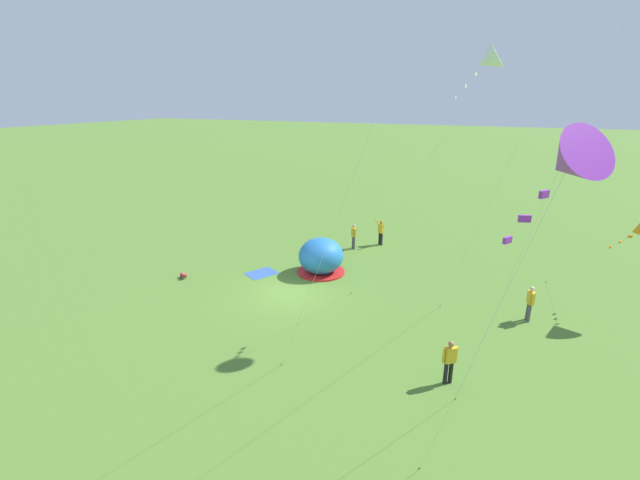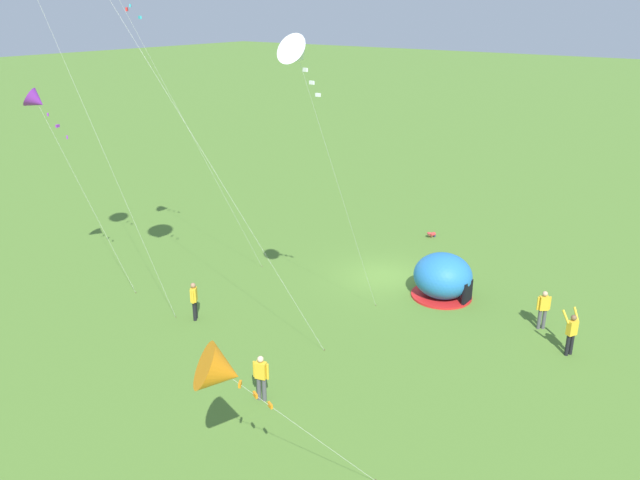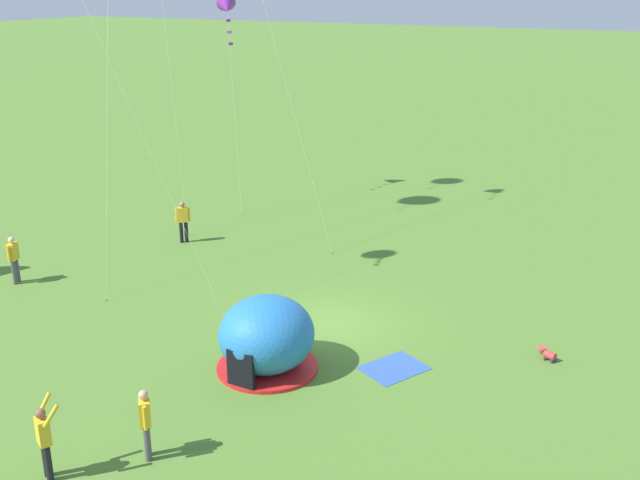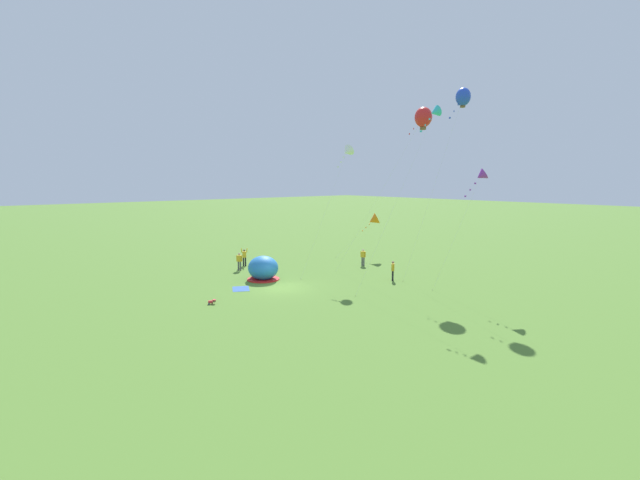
{
  "view_description": "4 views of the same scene",
  "coord_description": "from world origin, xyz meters",
  "px_view_note": "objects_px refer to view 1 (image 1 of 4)",
  "views": [
    {
      "loc": [
        18.01,
        9.85,
        9.84
      ],
      "look_at": [
        1.55,
        2.45,
        3.8
      ],
      "focal_mm": 24.0,
      "sensor_mm": 36.0,
      "label": 1
    },
    {
      "loc": [
        -14.38,
        24.75,
        12.76
      ],
      "look_at": [
        -0.04,
        5.4,
        3.62
      ],
      "focal_mm": 35.0,
      "sensor_mm": 36.0,
      "label": 2
    },
    {
      "loc": [
        -19.06,
        -9.23,
        10.21
      ],
      "look_at": [
        2.01,
        1.38,
        1.94
      ],
      "focal_mm": 42.0,
      "sensor_mm": 36.0,
      "label": 3
    },
    {
      "loc": [
        27.84,
        -19.36,
        8.65
      ],
      "look_at": [
        3.11,
        1.41,
        4.1
      ],
      "focal_mm": 24.0,
      "sensor_mm": 36.0,
      "label": 4
    }
  ],
  "objects_px": {
    "person_with_toddler": "(354,235)",
    "kite_white": "(488,60)",
    "kite_purple": "(570,162)",
    "person_near_tent": "(530,302)",
    "person_center_field": "(450,360)",
    "person_flying_kite": "(381,231)",
    "popup_tent": "(321,257)",
    "toddler_crawling": "(184,275)"
  },
  "relations": [
    {
      "from": "person_with_toddler",
      "to": "kite_purple",
      "type": "distance_m",
      "value": 22.82
    },
    {
      "from": "person_with_toddler",
      "to": "person_flying_kite",
      "type": "relative_size",
      "value": 0.91
    },
    {
      "from": "person_center_field",
      "to": "person_near_tent",
      "type": "distance_m",
      "value": 6.76
    },
    {
      "from": "person_center_field",
      "to": "person_with_toddler",
      "type": "height_order",
      "value": "same"
    },
    {
      "from": "toddler_crawling",
      "to": "person_with_toddler",
      "type": "bearing_deg",
      "value": 140.78
    },
    {
      "from": "person_center_field",
      "to": "popup_tent",
      "type": "bearing_deg",
      "value": -131.95
    },
    {
      "from": "toddler_crawling",
      "to": "person_center_field",
      "type": "relative_size",
      "value": 0.32
    },
    {
      "from": "person_center_field",
      "to": "person_near_tent",
      "type": "relative_size",
      "value": 1.0
    },
    {
      "from": "person_near_tent",
      "to": "kite_purple",
      "type": "distance_m",
      "value": 15.16
    },
    {
      "from": "person_with_toddler",
      "to": "person_near_tent",
      "type": "relative_size",
      "value": 1.0
    },
    {
      "from": "popup_tent",
      "to": "person_flying_kite",
      "type": "bearing_deg",
      "value": 164.3
    },
    {
      "from": "person_center_field",
      "to": "toddler_crawling",
      "type": "bearing_deg",
      "value": -103.05
    },
    {
      "from": "toddler_crawling",
      "to": "person_flying_kite",
      "type": "distance_m",
      "value": 13.4
    },
    {
      "from": "toddler_crawling",
      "to": "person_flying_kite",
      "type": "relative_size",
      "value": 0.29
    },
    {
      "from": "popup_tent",
      "to": "person_near_tent",
      "type": "relative_size",
      "value": 1.63
    },
    {
      "from": "person_near_tent",
      "to": "kite_purple",
      "type": "height_order",
      "value": "kite_purple"
    },
    {
      "from": "person_center_field",
      "to": "kite_white",
      "type": "distance_m",
      "value": 11.69
    },
    {
      "from": "kite_purple",
      "to": "kite_white",
      "type": "height_order",
      "value": "kite_white"
    },
    {
      "from": "popup_tent",
      "to": "kite_purple",
      "type": "xyz_separation_m",
      "value": [
        14.2,
        10.28,
        7.95
      ]
    },
    {
      "from": "person_with_toddler",
      "to": "popup_tent",
      "type": "bearing_deg",
      "value": -3.84
    },
    {
      "from": "person_center_field",
      "to": "person_flying_kite",
      "type": "xyz_separation_m",
      "value": [
        -13.79,
        -6.62,
        0.03
      ]
    },
    {
      "from": "popup_tent",
      "to": "person_center_field",
      "type": "bearing_deg",
      "value": 48.05
    },
    {
      "from": "kite_purple",
      "to": "kite_white",
      "type": "relative_size",
      "value": 0.8
    },
    {
      "from": "popup_tent",
      "to": "person_center_field",
      "type": "xyz_separation_m",
      "value": [
        7.53,
        8.38,
        -0.03
      ]
    },
    {
      "from": "popup_tent",
      "to": "toddler_crawling",
      "type": "relative_size",
      "value": 5.09
    },
    {
      "from": "popup_tent",
      "to": "kite_purple",
      "type": "relative_size",
      "value": 0.3
    },
    {
      "from": "person_near_tent",
      "to": "kite_white",
      "type": "bearing_deg",
      "value": -78.1
    },
    {
      "from": "toddler_crawling",
      "to": "person_center_field",
      "type": "xyz_separation_m",
      "value": [
        3.52,
        15.19,
        0.79
      ]
    },
    {
      "from": "person_with_toddler",
      "to": "kite_white",
      "type": "bearing_deg",
      "value": 49.35
    },
    {
      "from": "popup_tent",
      "to": "kite_purple",
      "type": "bearing_deg",
      "value": 35.9
    },
    {
      "from": "person_near_tent",
      "to": "kite_purple",
      "type": "relative_size",
      "value": 0.18
    },
    {
      "from": "person_flying_kite",
      "to": "person_near_tent",
      "type": "bearing_deg",
      "value": 50.83
    },
    {
      "from": "person_center_field",
      "to": "kite_purple",
      "type": "height_order",
      "value": "kite_purple"
    },
    {
      "from": "person_flying_kite",
      "to": "person_center_field",
      "type": "bearing_deg",
      "value": 25.66
    },
    {
      "from": "person_center_field",
      "to": "kite_white",
      "type": "bearing_deg",
      "value": -177.04
    },
    {
      "from": "person_center_field",
      "to": "person_flying_kite",
      "type": "bearing_deg",
      "value": -154.34
    },
    {
      "from": "person_center_field",
      "to": "kite_purple",
      "type": "relative_size",
      "value": 0.18
    },
    {
      "from": "person_near_tent",
      "to": "kite_purple",
      "type": "xyz_separation_m",
      "value": [
        12.87,
        -0.79,
        7.99
      ]
    },
    {
      "from": "person_with_toddler",
      "to": "kite_white",
      "type": "height_order",
      "value": "kite_white"
    },
    {
      "from": "kite_purple",
      "to": "kite_white",
      "type": "xyz_separation_m",
      "value": [
        -12.24,
        -2.19,
        2.28
      ]
    },
    {
      "from": "person_near_tent",
      "to": "kite_white",
      "type": "distance_m",
      "value": 10.71
    },
    {
      "from": "person_flying_kite",
      "to": "popup_tent",
      "type": "bearing_deg",
      "value": -15.7
    }
  ]
}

